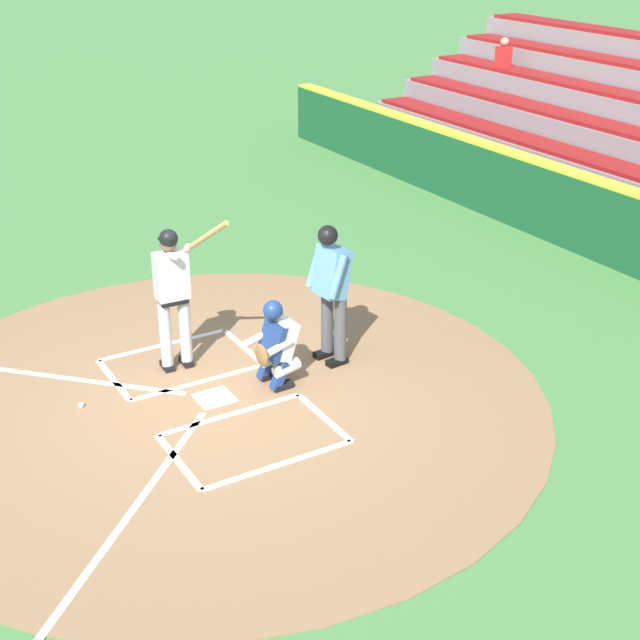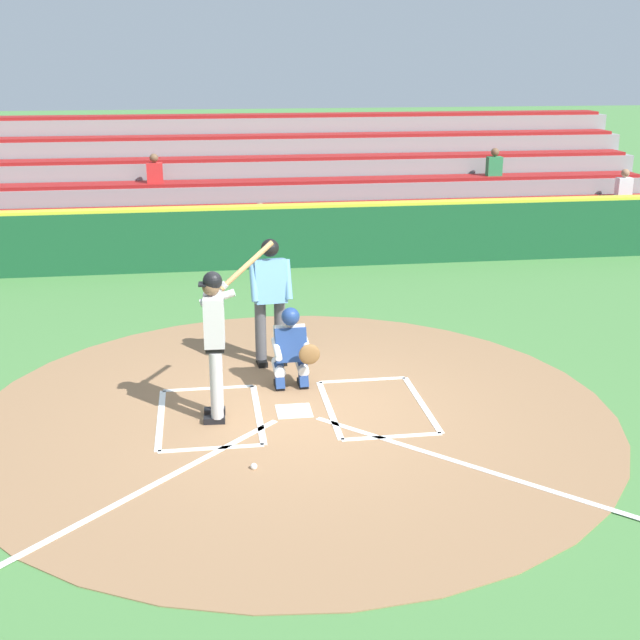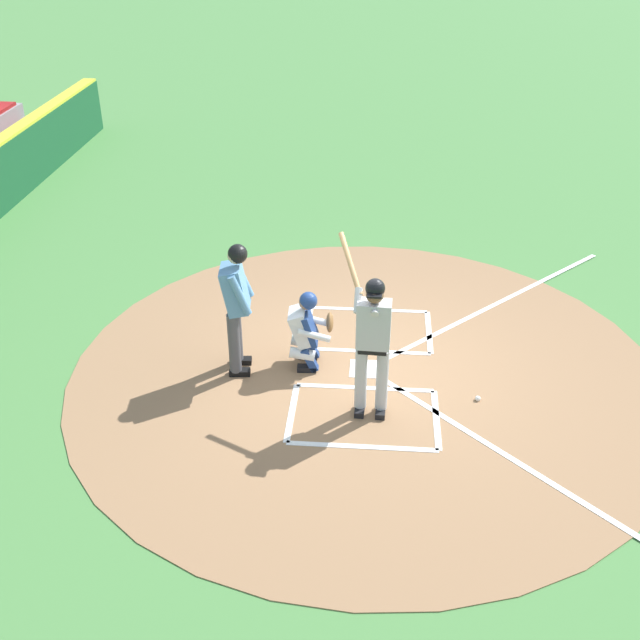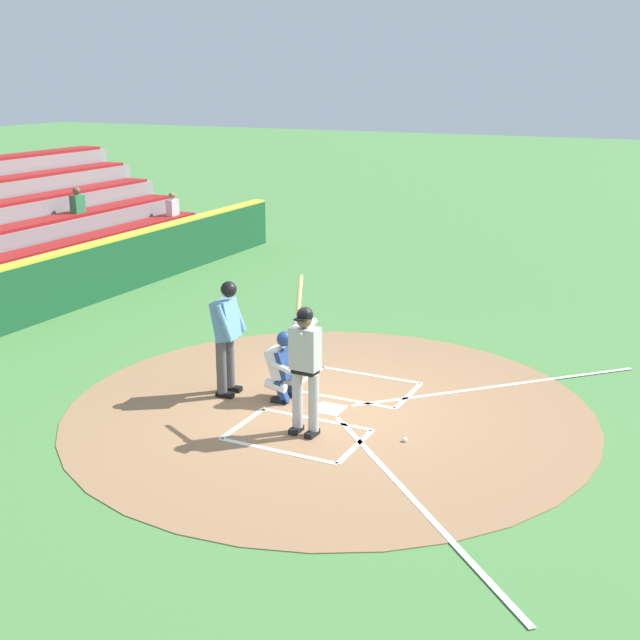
{
  "view_description": "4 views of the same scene",
  "coord_description": "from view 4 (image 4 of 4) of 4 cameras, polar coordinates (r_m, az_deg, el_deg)",
  "views": [
    {
      "loc": [
        -8.8,
        3.72,
        5.45
      ],
      "look_at": [
        -0.54,
        -1.15,
        0.99
      ],
      "focal_mm": 50.86,
      "sensor_mm": 36.0,
      "label": 1
    },
    {
      "loc": [
        1.07,
        9.59,
        4.3
      ],
      "look_at": [
        -0.32,
        0.08,
        1.23
      ],
      "focal_mm": 46.96,
      "sensor_mm": 36.0,
      "label": 2
    },
    {
      "loc": [
        8.68,
        0.06,
        5.82
      ],
      "look_at": [
        0.34,
        -0.6,
        0.96
      ],
      "focal_mm": 42.84,
      "sensor_mm": 36.0,
      "label": 3
    },
    {
      "loc": [
        10.69,
        5.04,
        4.91
      ],
      "look_at": [
        -0.55,
        -0.42,
        1.23
      ],
      "focal_mm": 46.89,
      "sensor_mm": 36.0,
      "label": 4
    }
  ],
  "objects": [
    {
      "name": "ground_plane",
      "position": [
        12.8,
        0.62,
        -6.14
      ],
      "size": [
        120.0,
        120.0,
        0.0
      ],
      "primitive_type": "plane",
      "color": "#4C8442"
    },
    {
      "name": "dirt_circle",
      "position": [
        12.8,
        0.62,
        -6.11
      ],
      "size": [
        8.0,
        8.0,
        0.01
      ],
      "primitive_type": "cylinder",
      "color": "#99704C",
      "rests_on": "ground"
    },
    {
      "name": "home_plate_and_chalk",
      "position": [
        12.48,
        4.3,
        -6.74
      ],
      "size": [
        7.93,
        4.91,
        0.01
      ],
      "color": "white",
      "rests_on": "dirt_circle"
    },
    {
      "name": "batter",
      "position": [
        11.59,
        -1.04,
        -2.78
      ],
      "size": [
        0.95,
        0.68,
        2.13
      ],
      "color": "#BCBCBC",
      "rests_on": "ground"
    },
    {
      "name": "catcher",
      "position": [
        12.99,
        -2.46,
        -3.03
      ],
      "size": [
        0.61,
        0.6,
        1.13
      ],
      "color": "black",
      "rests_on": "ground"
    },
    {
      "name": "plate_umpire",
      "position": [
        13.11,
        -6.38,
        -0.69
      ],
      "size": [
        0.6,
        0.45,
        1.86
      ],
      "color": "#4C4C51",
      "rests_on": "ground"
    },
    {
      "name": "baseball",
      "position": [
        11.77,
        5.81,
        -8.14
      ],
      "size": [
        0.07,
        0.07,
        0.07
      ],
      "primitive_type": "sphere",
      "color": "white",
      "rests_on": "ground"
    }
  ]
}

